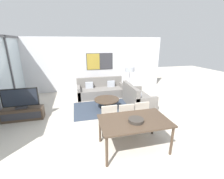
% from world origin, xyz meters
% --- Properties ---
extents(ground_plane, '(24.00, 24.00, 0.00)m').
position_xyz_m(ground_plane, '(0.00, 0.00, 0.00)').
color(ground_plane, beige).
extents(wall_back, '(7.83, 0.09, 2.80)m').
position_xyz_m(wall_back, '(0.01, 5.73, 1.40)').
color(wall_back, silver).
rests_on(wall_back, ground_plane).
extents(area_rug, '(2.61, 1.69, 0.01)m').
position_xyz_m(area_rug, '(0.22, 3.08, 0.00)').
color(area_rug, '#333D4C').
rests_on(area_rug, ground_plane).
extents(tv_console, '(1.30, 0.41, 0.42)m').
position_xyz_m(tv_console, '(-2.74, 2.85, 0.21)').
color(tv_console, '#423326').
rests_on(tv_console, ground_plane).
extents(television, '(1.13, 0.20, 0.69)m').
position_xyz_m(television, '(-2.74, 2.85, 0.76)').
color(television, '#2D2D33').
rests_on(television, tv_console).
extents(sofa_main, '(2.23, 0.89, 0.90)m').
position_xyz_m(sofa_main, '(0.22, 4.52, 0.28)').
color(sofa_main, slate).
rests_on(sofa_main, ground_plane).
extents(sofa_side, '(0.89, 1.60, 0.90)m').
position_xyz_m(sofa_side, '(1.49, 3.06, 0.28)').
color(sofa_side, slate).
rests_on(sofa_side, ground_plane).
extents(coffee_table, '(0.98, 0.98, 0.39)m').
position_xyz_m(coffee_table, '(0.22, 3.08, 0.29)').
color(coffee_table, '#423326').
rests_on(coffee_table, ground_plane).
extents(dining_table, '(1.65, 0.99, 0.77)m').
position_xyz_m(dining_table, '(0.38, 0.59, 0.70)').
color(dining_table, '#423326').
rests_on(dining_table, ground_plane).
extents(dining_chair_left, '(0.46, 0.46, 0.93)m').
position_xyz_m(dining_chair_left, '(-0.09, 1.32, 0.52)').
color(dining_chair_left, '#B2A899').
rests_on(dining_chair_left, ground_plane).
extents(dining_chair_centre, '(0.46, 0.46, 0.93)m').
position_xyz_m(dining_chair_centre, '(0.38, 1.29, 0.52)').
color(dining_chair_centre, '#B2A899').
rests_on(dining_chair_centre, ground_plane).
extents(dining_chair_right, '(0.46, 0.46, 0.93)m').
position_xyz_m(dining_chair_right, '(0.85, 1.33, 0.52)').
color(dining_chair_right, '#B2A899').
rests_on(dining_chair_right, ground_plane).
extents(fruit_bowl, '(0.36, 0.36, 0.07)m').
position_xyz_m(fruit_bowl, '(0.38, 0.51, 0.82)').
color(fruit_bowl, '#332D28').
rests_on(fruit_bowl, dining_table).
extents(floor_lamp, '(0.43, 0.43, 1.42)m').
position_xyz_m(floor_lamp, '(1.63, 4.35, 1.23)').
color(floor_lamp, '#2D2D33').
rests_on(floor_lamp, ground_plane).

